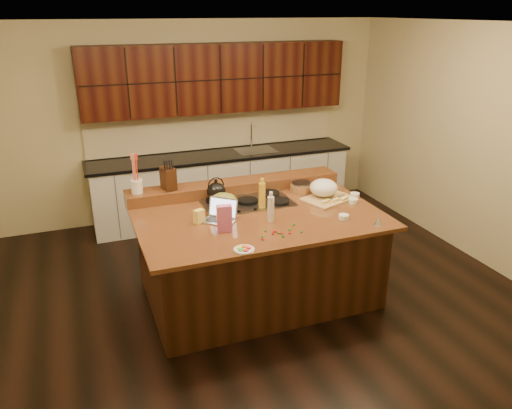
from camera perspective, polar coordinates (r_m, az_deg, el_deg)
name	(u,v)px	position (r m, az deg, el deg)	size (l,w,h in m)	color
room	(258,172)	(4.80, 0.21, 3.68)	(5.52, 5.02, 2.72)	black
island	(258,255)	(5.14, 0.20, -5.76)	(2.40, 1.60, 0.92)	black
back_ledge	(235,186)	(5.55, -2.38, 2.10)	(2.40, 0.30, 0.12)	black
cooktop	(248,202)	(5.21, -0.97, 0.28)	(0.92, 0.52, 0.05)	gray
back_counter	(221,150)	(7.02, -4.03, 6.27)	(3.70, 0.66, 2.40)	silver
kettle	(216,191)	(5.20, -4.58, 1.55)	(0.20, 0.20, 0.18)	black
green_bowl	(224,201)	(4.97, -3.73, 0.44)	(0.27, 0.27, 0.15)	olive
laptop	(221,215)	(4.80, -4.03, -1.17)	(0.37, 0.37, 0.20)	#B7B7BC
oil_bottle	(262,196)	(5.04, 0.69, 0.99)	(0.07, 0.07, 0.27)	gold
vinegar_bottle	(271,209)	(4.73, 1.70, -0.53)	(0.06, 0.06, 0.25)	silver
wooden_tray	(325,190)	(5.37, 7.85, 1.63)	(0.61, 0.52, 0.21)	tan
ramekin_a	(344,217)	(4.90, 9.99, -1.40)	(0.10, 0.10, 0.04)	white
ramekin_b	(355,195)	(5.49, 11.22, 1.07)	(0.10, 0.10, 0.04)	white
ramekin_c	(353,201)	(5.32, 11.02, 0.42)	(0.10, 0.10, 0.04)	white
strainer_bowl	(301,188)	(5.56, 5.17, 1.91)	(0.24, 0.24, 0.09)	#996B3F
kitchen_timer	(378,221)	(4.83, 13.78, -1.86)	(0.08, 0.08, 0.07)	silver
pink_bag	(224,219)	(4.53, -3.64, -1.61)	(0.14, 0.07, 0.25)	pink
candy_plate	(244,250)	(4.22, -1.37, -5.17)	(0.18, 0.18, 0.01)	white
package_box	(199,216)	(4.75, -6.51, -1.35)	(0.09, 0.07, 0.13)	#E0C84F
utensil_crock	(137,186)	(5.29, -13.47, 2.02)	(0.12, 0.12, 0.14)	white
knife_block	(168,178)	(5.32, -10.00, 2.95)	(0.12, 0.19, 0.24)	black
gumdrop_0	(276,231)	(4.54, 2.25, -3.09)	(0.02, 0.02, 0.02)	red
gumdrop_1	(262,237)	(4.44, 0.70, -3.69)	(0.02, 0.02, 0.02)	#198C26
gumdrop_2	(273,234)	(4.50, 1.95, -3.37)	(0.02, 0.02, 0.02)	red
gumdrop_3	(301,232)	(4.55, 5.22, -3.14)	(0.02, 0.02, 0.02)	#198C26
gumdrop_4	(290,233)	(4.52, 3.86, -3.27)	(0.02, 0.02, 0.02)	red
gumdrop_5	(265,231)	(4.56, 1.07, -3.02)	(0.02, 0.02, 0.02)	#198C26
gumdrop_6	(262,239)	(4.39, 0.75, -4.00)	(0.02, 0.02, 0.02)	red
gumdrop_7	(289,229)	(4.59, 3.82, -2.86)	(0.02, 0.02, 0.02)	#198C26
gumdrop_8	(282,233)	(4.51, 2.95, -3.30)	(0.02, 0.02, 0.02)	red
gumdrop_9	(283,236)	(4.45, 3.09, -3.66)	(0.02, 0.02, 0.02)	#198C26
gumdrop_10	(278,233)	(4.52, 2.57, -3.24)	(0.02, 0.02, 0.02)	red
gumdrop_11	(279,233)	(4.52, 2.61, -3.27)	(0.02, 0.02, 0.02)	#198C26
gumdrop_12	(273,232)	(4.54, 1.96, -3.14)	(0.02, 0.02, 0.02)	red
gumdrop_13	(294,224)	(4.70, 4.37, -2.28)	(0.02, 0.02, 0.02)	#198C26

